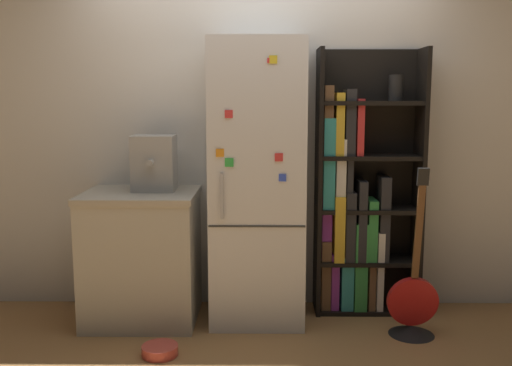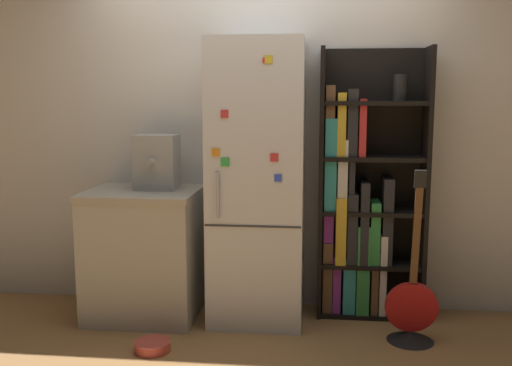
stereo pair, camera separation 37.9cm
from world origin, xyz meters
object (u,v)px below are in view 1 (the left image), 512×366
Objects in this scene: espresso_machine at (154,163)px; pet_bowl at (160,350)px; refrigerator at (257,183)px; guitar at (412,311)px; bookshelf at (357,202)px.

espresso_machine reaches higher than pet_bowl.
refrigerator is 5.04× the size of espresso_machine.
guitar is (1.03, -0.30, -0.81)m from refrigerator.
bookshelf is 0.85m from guitar.
guitar is at bearing -10.55° from espresso_machine.
refrigerator is 8.72× the size of pet_bowl.
bookshelf is at bearing 30.93° from pet_bowl.
espresso_machine is at bearing 178.02° from refrigerator.
guitar is at bearing -56.81° from bookshelf.
espresso_machine is 1.73× the size of pet_bowl.
guitar is 5.07× the size of pet_bowl.
guitar is (1.74, -0.32, -0.94)m from espresso_machine.
pet_bowl is at bearing -168.83° from guitar.
bookshelf is at bearing 123.19° from guitar.
guitar is at bearing 11.17° from pet_bowl.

